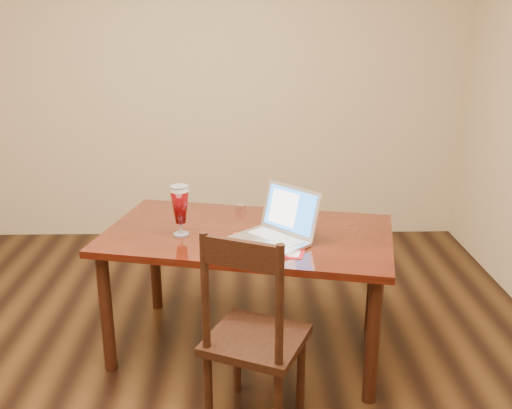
{
  "coord_description": "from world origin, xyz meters",
  "views": [
    {
      "loc": [
        0.46,
        -2.12,
        1.79
      ],
      "look_at": [
        0.52,
        0.56,
        0.9
      ],
      "focal_mm": 40.0,
      "sensor_mm": 36.0,
      "label": 1
    }
  ],
  "objects": [
    {
      "name": "dining_table",
      "position": [
        0.48,
        0.69,
        0.63
      ],
      "size": [
        1.65,
        1.15,
        0.97
      ],
      "rotation": [
        0.0,
        0.0,
        -0.22
      ],
      "color": "#4D150A",
      "rests_on": "ground"
    },
    {
      "name": "dining_chair",
      "position": [
        0.5,
        0.07,
        0.45
      ],
      "size": [
        0.53,
        0.52,
        0.96
      ],
      "rotation": [
        0.0,
        0.0,
        -0.41
      ],
      "color": "#32180E",
      "rests_on": "ground"
    },
    {
      "name": "room_shell",
      "position": [
        0.0,
        0.0,
        1.76
      ],
      "size": [
        4.51,
        5.01,
        2.71
      ],
      "color": "#CCB588",
      "rests_on": "ground"
    }
  ]
}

